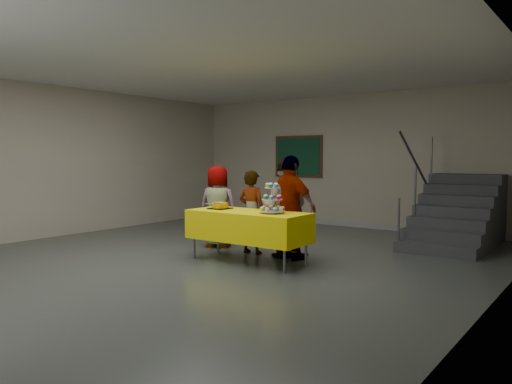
# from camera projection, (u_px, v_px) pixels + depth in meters

# --- Properties ---
(room_shell) EXTENTS (10.00, 10.04, 3.02)m
(room_shell) POSITION_uv_depth(u_px,v_px,m) (195.00, 120.00, 7.31)
(room_shell) COLOR #4C514C
(room_shell) RESTS_ON ground
(bake_table) EXTENTS (1.88, 0.78, 0.77)m
(bake_table) POSITION_uv_depth(u_px,v_px,m) (248.00, 225.00, 7.51)
(bake_table) COLOR #595960
(bake_table) RESTS_ON ground
(cupcake_stand) EXTENTS (0.38, 0.38, 0.44)m
(cupcake_stand) POSITION_uv_depth(u_px,v_px,m) (272.00, 201.00, 7.22)
(cupcake_stand) COLOR silver
(cupcake_stand) RESTS_ON bake_table
(bear_cake) EXTENTS (0.32, 0.36, 0.12)m
(bear_cake) POSITION_uv_depth(u_px,v_px,m) (220.00, 205.00, 7.83)
(bear_cake) COLOR black
(bear_cake) RESTS_ON bake_table
(schoolchild_a) EXTENTS (0.80, 0.64, 1.44)m
(schoolchild_a) POSITION_uv_depth(u_px,v_px,m) (218.00, 206.00, 8.79)
(schoolchild_a) COLOR slate
(schoolchild_a) RESTS_ON ground
(schoolchild_b) EXTENTS (0.51, 0.34, 1.37)m
(schoolchild_b) POSITION_uv_depth(u_px,v_px,m) (252.00, 212.00, 8.19)
(schoolchild_b) COLOR slate
(schoolchild_b) RESTS_ON ground
(schoolchild_c) EXTENTS (0.93, 0.83, 1.58)m
(schoolchild_c) POSITION_uv_depth(u_px,v_px,m) (285.00, 208.00, 7.85)
(schoolchild_c) COLOR slate
(schoolchild_c) RESTS_ON ground
(schoolchild_d) EXTENTS (1.00, 0.54, 1.61)m
(schoolchild_d) POSITION_uv_depth(u_px,v_px,m) (291.00, 208.00, 7.64)
(schoolchild_d) COLOR slate
(schoolchild_d) RESTS_ON ground
(staircase) EXTENTS (1.30, 2.40, 2.04)m
(staircase) POSITION_uv_depth(u_px,v_px,m) (459.00, 217.00, 9.13)
(staircase) COLOR #424447
(staircase) RESTS_ON ground
(noticeboard) EXTENTS (1.30, 0.05, 1.00)m
(noticeboard) POSITION_uv_depth(u_px,v_px,m) (298.00, 156.00, 12.06)
(noticeboard) COLOR #472B16
(noticeboard) RESTS_ON ground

